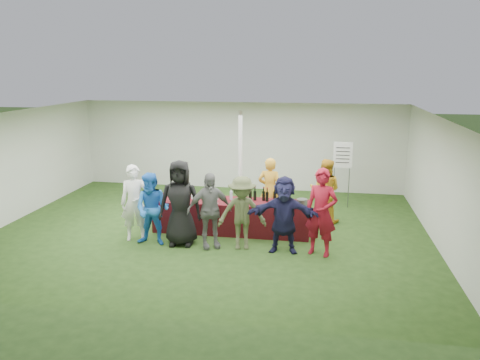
% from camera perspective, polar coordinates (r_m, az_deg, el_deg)
% --- Properties ---
extents(ground, '(60.00, 60.00, 0.00)m').
position_cam_1_polar(ground, '(11.11, -3.57, -6.13)').
color(ground, '#284719').
rests_on(ground, ground).
extents(tent, '(10.00, 10.00, 10.00)m').
position_cam_1_polar(tent, '(11.78, 0.04, 1.88)').
color(tent, white).
rests_on(tent, ground).
extents(serving_table, '(3.60, 0.80, 0.75)m').
position_cam_1_polar(serving_table, '(10.89, -1.04, -4.44)').
color(serving_table, '#551016').
rests_on(serving_table, ground).
extents(wine_bottles, '(0.77, 0.13, 0.32)m').
position_cam_1_polar(wine_bottles, '(10.78, 2.35, -1.88)').
color(wine_bottles, black).
rests_on(wine_bottles, serving_table).
extents(wine_glasses, '(2.73, 0.11, 0.16)m').
position_cam_1_polar(wine_glasses, '(10.61, -3.75, -2.20)').
color(wine_glasses, silver).
rests_on(wine_glasses, serving_table).
extents(water_bottle, '(0.07, 0.07, 0.23)m').
position_cam_1_polar(water_bottle, '(10.83, -1.08, -1.89)').
color(water_bottle, silver).
rests_on(water_bottle, serving_table).
extents(bar_towel, '(0.25, 0.18, 0.03)m').
position_cam_1_polar(bar_towel, '(10.65, 7.26, -2.77)').
color(bar_towel, white).
rests_on(bar_towel, serving_table).
extents(dump_bucket, '(0.24, 0.24, 0.18)m').
position_cam_1_polar(dump_bucket, '(10.37, 7.56, -2.80)').
color(dump_bucket, slate).
rests_on(dump_bucket, serving_table).
extents(wine_list_sign, '(0.50, 0.03, 1.80)m').
position_cam_1_polar(wine_list_sign, '(12.84, 12.39, 2.39)').
color(wine_list_sign, slate).
rests_on(wine_list_sign, ground).
extents(staff_pourer, '(0.63, 0.46, 1.62)m').
position_cam_1_polar(staff_pourer, '(11.48, 3.65, -1.24)').
color(staff_pourer, gold).
rests_on(staff_pourer, ground).
extents(staff_back, '(0.87, 0.74, 1.58)m').
position_cam_1_polar(staff_back, '(11.67, 10.31, -1.28)').
color(staff_back, gold).
rests_on(staff_back, ground).
extents(customer_0, '(0.72, 0.58, 1.69)m').
position_cam_1_polar(customer_0, '(10.53, -12.71, -2.73)').
color(customer_0, white).
rests_on(customer_0, ground).
extents(customer_1, '(0.79, 0.63, 1.58)m').
position_cam_1_polar(customer_1, '(10.18, -10.62, -3.52)').
color(customer_1, blue).
rests_on(customer_1, ground).
extents(customer_2, '(0.96, 0.68, 1.86)m').
position_cam_1_polar(customer_2, '(10.05, -7.30, -2.80)').
color(customer_2, black).
rests_on(customer_2, ground).
extents(customer_3, '(1.03, 0.78, 1.63)m').
position_cam_1_polar(customer_3, '(9.86, -3.76, -3.73)').
color(customer_3, slate).
rests_on(customer_3, ground).
extents(customer_4, '(1.11, 0.77, 1.57)m').
position_cam_1_polar(customer_4, '(9.78, 0.24, -4.05)').
color(customer_4, '#4B5330').
rests_on(customer_4, ground).
extents(customer_5, '(1.50, 0.52, 1.61)m').
position_cam_1_polar(customer_5, '(9.65, 5.37, -4.22)').
color(customer_5, '#1A1A3D').
rests_on(customer_5, ground).
extents(customer_6, '(0.76, 0.61, 1.80)m').
position_cam_1_polar(customer_6, '(9.57, 9.87, -3.92)').
color(customer_6, maroon).
rests_on(customer_6, ground).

